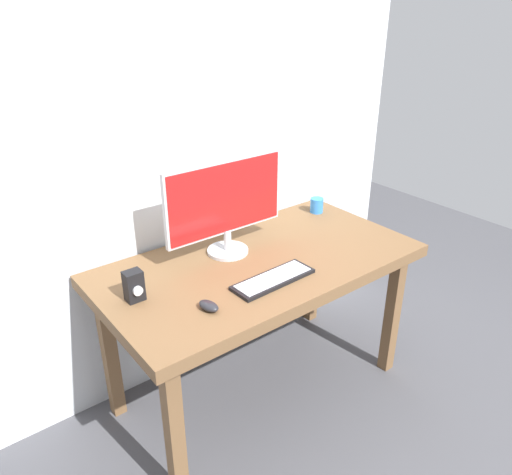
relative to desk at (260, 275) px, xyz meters
name	(u,v)px	position (x,y,z in m)	size (l,w,h in m)	color
ground_plane	(259,387)	(0.00, 0.00, -0.69)	(6.00, 6.00, 0.00)	#4C4C51
wall_back	(202,84)	(0.00, 0.43, 0.81)	(2.54, 0.04, 3.00)	silver
desk	(260,275)	(0.00, 0.00, 0.00)	(1.49, 0.78, 0.77)	brown
monitor	(225,203)	(-0.07, 0.16, 0.33)	(0.62, 0.19, 0.45)	silver
keyboard_primary	(273,279)	(-0.07, -0.19, 0.09)	(0.38, 0.14, 0.02)	black
mouse	(209,306)	(-0.41, -0.20, 0.10)	(0.05, 0.09, 0.03)	#232328
audio_controller	(134,286)	(-0.60, 0.04, 0.15)	(0.07, 0.07, 0.13)	black
coffee_mug	(317,205)	(0.60, 0.24, 0.12)	(0.07, 0.07, 0.08)	#337FD8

